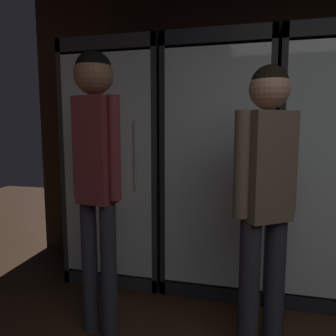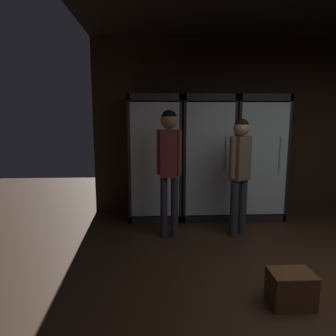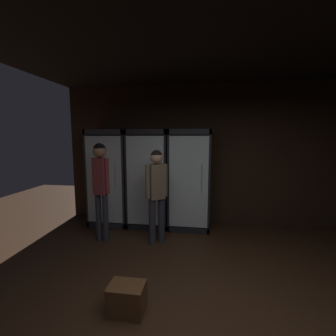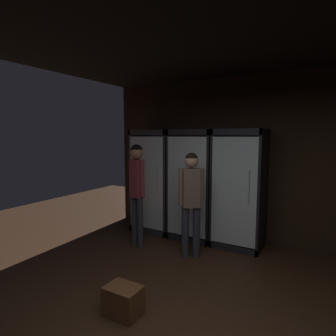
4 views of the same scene
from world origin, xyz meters
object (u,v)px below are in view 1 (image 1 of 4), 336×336
Objects in this scene: cooler_far_left at (124,165)px; shopper_far at (96,157)px; cooler_center at (327,171)px; cooler_left at (218,168)px; shopper_near at (266,184)px.

cooler_far_left is 1.14× the size of shopper_far.
cooler_center is (1.60, -0.00, 0.00)m from cooler_far_left.
cooler_left is 0.88m from shopper_near.
cooler_center is at bearing 31.49° from shopper_far.
cooler_left is at bearing 0.05° from cooler_far_left.
cooler_center is 0.95m from shopper_near.
cooler_far_left is 0.90m from shopper_far.
cooler_center reaches higher than shopper_near.
cooler_far_left and cooler_left have the same top height.
shopper_far is (-1.42, -0.87, 0.15)m from cooler_center.
cooler_left is 1.00× the size of cooler_center.
cooler_center is 1.14× the size of shopper_far.
cooler_far_left is 1.22× the size of shopper_near.
cooler_far_left is at bearing -179.95° from cooler_left.
cooler_left is (0.80, 0.00, 0.00)m from cooler_far_left.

